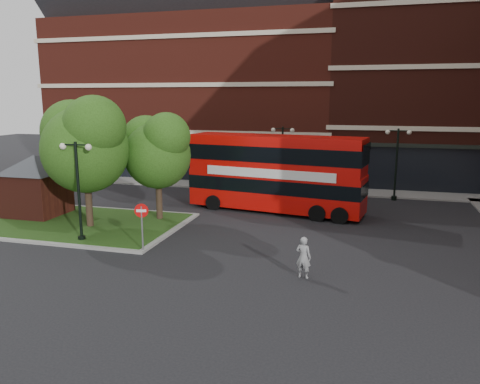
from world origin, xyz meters
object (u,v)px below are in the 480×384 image
(car_silver, at_px, (250,184))
(car_white, at_px, (307,185))
(woman, at_px, (303,257))
(bus, at_px, (276,168))

(car_silver, height_order, car_white, car_white)
(woman, height_order, car_white, woman)
(car_silver, xyz_separation_m, car_white, (4.30, 0.24, 0.14))
(bus, height_order, woman, bus)
(car_white, bearing_deg, woman, -172.65)
(car_silver, bearing_deg, woman, -166.54)
(car_silver, distance_m, car_white, 4.31)
(woman, distance_m, car_silver, 17.28)
(bus, height_order, car_white, bus)
(car_silver, bearing_deg, car_white, -94.34)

